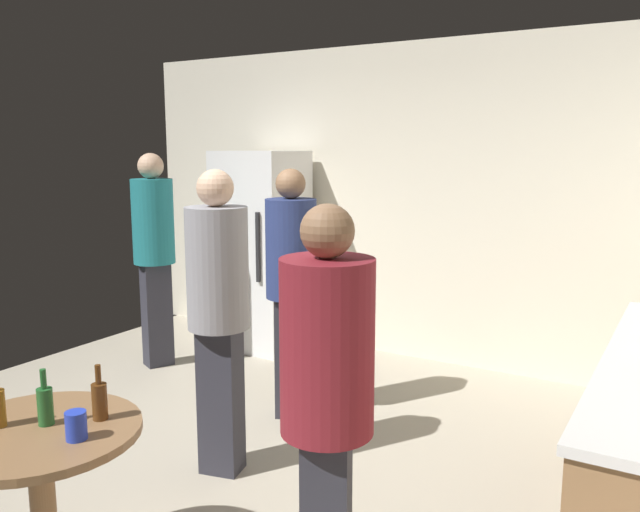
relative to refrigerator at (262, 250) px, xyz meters
The scene contains 11 objects.
ground_plane 2.66m from the refrigerator, 62.51° to the right, with size 5.20×5.20×0.10m, color #B2A893.
wall_back 1.30m from the refrigerator, 20.60° to the left, with size 5.32×0.06×2.70m, color silver.
refrigerator is the anchor object (origin of this frame).
foreground_table 3.49m from the refrigerator, 68.73° to the right, with size 0.80×0.80×0.73m.
beer_bottle_brown 3.36m from the refrigerator, 65.33° to the right, with size 0.06×0.06×0.23m.
beer_bottle_green 3.44m from the refrigerator, 68.54° to the right, with size 0.06×0.06×0.23m.
plastic_cup_blue 3.55m from the refrigerator, 65.46° to the right, with size 0.08×0.08×0.11m, color blue.
person_in_maroon_shirt 3.66m from the refrigerator, 50.37° to the right, with size 0.44×0.44×1.64m.
person_in_teal_shirt 1.01m from the refrigerator, 116.31° to the right, with size 0.45×0.45×1.79m.
person_in_gray_shirt 2.38m from the refrigerator, 59.77° to the right, with size 0.41×0.41×1.72m.
person_in_navy_shirt 1.63m from the refrigerator, 47.07° to the right, with size 0.46×0.46×1.69m.
Camera 1 is at (2.29, -2.52, 1.83)m, focal length 36.13 mm.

